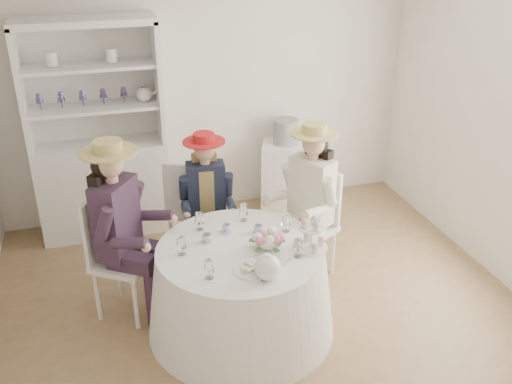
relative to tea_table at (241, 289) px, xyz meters
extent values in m
plane|color=olive|center=(0.22, 0.23, -0.37)|extent=(4.50, 4.50, 0.00)
plane|color=silver|center=(0.22, 2.23, 0.98)|extent=(4.50, 0.00, 4.50)
plane|color=silver|center=(0.22, -1.77, 0.98)|extent=(4.50, 0.00, 4.50)
plane|color=silver|center=(2.47, 0.23, 0.98)|extent=(0.00, 4.50, 4.50)
cone|color=white|center=(0.00, 0.00, -0.01)|extent=(1.51, 1.51, 0.73)
cylinder|color=white|center=(0.00, 0.00, 0.37)|extent=(1.31, 1.31, 0.02)
cube|color=silver|center=(-0.94, 1.98, 0.12)|extent=(1.40, 0.99, 0.98)
cube|color=silver|center=(-0.94, 2.19, 1.21)|extent=(1.21, 0.58, 1.20)
cube|color=silver|center=(-0.94, 1.98, 1.81)|extent=(1.40, 0.99, 0.07)
cube|color=silver|center=(-1.58, 1.98, 1.21)|extent=(0.24, 0.47, 1.20)
cube|color=silver|center=(-0.31, 1.98, 1.21)|extent=(0.24, 0.47, 1.20)
cube|color=silver|center=(-0.94, 1.98, 0.99)|extent=(1.29, 0.90, 0.03)
cube|color=silver|center=(-0.94, 1.98, 1.39)|extent=(1.29, 0.90, 0.03)
sphere|color=white|center=(-0.45, 1.98, 1.08)|extent=(0.15, 0.15, 0.15)
cube|color=silver|center=(1.05, 1.98, 0.01)|extent=(0.64, 0.64, 0.77)
cylinder|color=black|center=(1.05, 1.98, 0.54)|extent=(0.32, 0.32, 0.27)
cube|color=silver|center=(-0.87, 0.47, 0.12)|extent=(0.61, 0.61, 0.04)
cylinder|color=silver|center=(-0.82, 0.22, -0.13)|extent=(0.04, 0.04, 0.48)
cylinder|color=silver|center=(-0.62, 0.51, -0.13)|extent=(0.04, 0.04, 0.48)
cylinder|color=silver|center=(-1.11, 0.42, -0.13)|extent=(0.04, 0.04, 0.48)
cylinder|color=silver|center=(-0.91, 0.71, -0.13)|extent=(0.04, 0.04, 0.48)
cube|color=silver|center=(-1.03, 0.58, 0.42)|extent=(0.26, 0.36, 0.55)
cube|color=black|center=(-0.88, 0.48, 0.53)|extent=(0.40, 0.45, 0.64)
cube|color=black|center=(-0.81, 0.31, 0.21)|extent=(0.39, 0.33, 0.13)
cylinder|color=black|center=(-0.69, 0.22, -0.12)|extent=(0.11, 0.11, 0.51)
cylinder|color=black|center=(-0.98, 0.27, 0.61)|extent=(0.21, 0.19, 0.30)
cube|color=black|center=(-0.70, 0.47, 0.21)|extent=(0.39, 0.33, 0.13)
cylinder|color=black|center=(-0.57, 0.39, -0.12)|extent=(0.11, 0.11, 0.51)
cylinder|color=black|center=(-0.72, 0.64, 0.61)|extent=(0.21, 0.19, 0.30)
cylinder|color=#D8A889|center=(-0.88, 0.48, 0.87)|extent=(0.10, 0.10, 0.09)
sphere|color=#D8A889|center=(-0.88, 0.48, 0.99)|extent=(0.21, 0.21, 0.21)
sphere|color=black|center=(-0.93, 0.51, 0.98)|extent=(0.21, 0.21, 0.21)
cube|color=black|center=(-0.96, 0.53, 0.72)|extent=(0.22, 0.27, 0.42)
cylinder|color=tan|center=(-0.88, 0.48, 1.09)|extent=(0.44, 0.44, 0.01)
cylinder|color=tan|center=(-0.88, 0.48, 1.14)|extent=(0.22, 0.22, 0.09)
cube|color=silver|center=(-0.06, 0.98, 0.06)|extent=(0.42, 0.42, 0.04)
cylinder|color=silver|center=(-0.23, 0.85, -0.16)|extent=(0.03, 0.03, 0.42)
cylinder|color=silver|center=(0.08, 0.81, -0.16)|extent=(0.03, 0.03, 0.42)
cylinder|color=silver|center=(-0.19, 1.15, -0.16)|extent=(0.03, 0.03, 0.42)
cylinder|color=silver|center=(0.11, 1.12, -0.16)|extent=(0.03, 0.03, 0.42)
cube|color=silver|center=(-0.04, 1.15, 0.31)|extent=(0.36, 0.07, 0.48)
cube|color=#1C2238|center=(-0.06, 1.00, 0.41)|extent=(0.36, 0.23, 0.55)
cube|color=tan|center=(-0.06, 1.00, 0.41)|extent=(0.16, 0.22, 0.48)
cube|color=#1C2238|center=(-0.16, 0.88, 0.13)|extent=(0.16, 0.34, 0.11)
cylinder|color=#1C2238|center=(-0.17, 0.75, -0.15)|extent=(0.10, 0.10, 0.44)
cylinder|color=#1C2238|center=(-0.26, 0.99, 0.47)|extent=(0.10, 0.17, 0.26)
cube|color=#1C2238|center=(0.01, 0.86, 0.13)|extent=(0.16, 0.34, 0.11)
cylinder|color=#1C2238|center=(0.00, 0.73, -0.15)|extent=(0.10, 0.10, 0.44)
cylinder|color=#1C2238|center=(0.13, 0.94, 0.47)|extent=(0.10, 0.17, 0.26)
cylinder|color=#D8A889|center=(-0.06, 1.00, 0.70)|extent=(0.09, 0.09, 0.08)
sphere|color=#D8A889|center=(-0.06, 1.00, 0.81)|extent=(0.18, 0.18, 0.18)
sphere|color=tan|center=(-0.05, 1.04, 0.79)|extent=(0.18, 0.18, 0.18)
cube|color=tan|center=(-0.05, 1.08, 0.57)|extent=(0.24, 0.10, 0.36)
cylinder|color=red|center=(-0.06, 1.00, 0.89)|extent=(0.38, 0.38, 0.01)
cylinder|color=red|center=(-0.06, 1.00, 0.93)|extent=(0.19, 0.19, 0.08)
cube|color=silver|center=(0.80, 0.58, 0.10)|extent=(0.58, 0.58, 0.04)
cylinder|color=silver|center=(0.57, 0.64, -0.14)|extent=(0.04, 0.04, 0.46)
cylinder|color=silver|center=(0.74, 0.35, -0.14)|extent=(0.04, 0.04, 0.46)
cylinder|color=silver|center=(0.86, 0.81, -0.14)|extent=(0.04, 0.04, 0.46)
cylinder|color=silver|center=(1.03, 0.52, -0.14)|extent=(0.04, 0.04, 0.46)
cube|color=silver|center=(0.96, 0.68, 0.38)|extent=(0.23, 0.36, 0.53)
cube|color=silver|center=(0.81, 0.59, 0.49)|extent=(0.37, 0.43, 0.61)
cube|color=silver|center=(0.64, 0.60, 0.18)|extent=(0.38, 0.30, 0.13)
cylinder|color=silver|center=(0.51, 0.52, -0.13)|extent=(0.11, 0.11, 0.48)
cylinder|color=silver|center=(0.67, 0.76, 0.56)|extent=(0.21, 0.17, 0.29)
cube|color=silver|center=(0.73, 0.43, 0.18)|extent=(0.38, 0.30, 0.13)
cylinder|color=silver|center=(0.61, 0.36, -0.13)|extent=(0.11, 0.11, 0.48)
cylinder|color=silver|center=(0.89, 0.38, 0.56)|extent=(0.21, 0.17, 0.29)
cylinder|color=#D8A889|center=(0.81, 0.59, 0.81)|extent=(0.09, 0.09, 0.08)
sphere|color=#D8A889|center=(0.81, 0.59, 0.93)|extent=(0.20, 0.20, 0.20)
sphere|color=black|center=(0.85, 0.61, 0.91)|extent=(0.20, 0.20, 0.20)
cube|color=black|center=(0.89, 0.63, 0.67)|extent=(0.20, 0.26, 0.40)
cylinder|color=tan|center=(0.81, 0.59, 1.02)|extent=(0.42, 0.42, 0.01)
cylinder|color=tan|center=(0.81, 0.59, 1.07)|extent=(0.21, 0.21, 0.08)
cube|color=silver|center=(-0.15, 1.25, 0.10)|extent=(0.57, 0.57, 0.04)
cylinder|color=silver|center=(0.08, 1.32, -0.14)|extent=(0.04, 0.04, 0.47)
cylinder|color=silver|center=(-0.22, 1.48, -0.14)|extent=(0.04, 0.04, 0.47)
cylinder|color=silver|center=(-0.08, 1.02, -0.14)|extent=(0.04, 0.04, 0.47)
cylinder|color=silver|center=(-0.38, 1.18, -0.14)|extent=(0.04, 0.04, 0.47)
cube|color=silver|center=(-0.24, 1.09, 0.39)|extent=(0.37, 0.22, 0.53)
imported|color=white|center=(-0.23, 0.17, 0.41)|extent=(0.09, 0.09, 0.06)
imported|color=white|center=(-0.05, 0.27, 0.41)|extent=(0.08, 0.08, 0.06)
imported|color=white|center=(0.20, 0.19, 0.41)|extent=(0.09, 0.09, 0.06)
imported|color=white|center=(0.22, -0.06, 0.40)|extent=(0.26, 0.26, 0.05)
sphere|color=pink|center=(0.26, -0.07, 0.47)|extent=(0.07, 0.07, 0.07)
sphere|color=white|center=(0.23, -0.02, 0.47)|extent=(0.07, 0.07, 0.07)
sphere|color=pink|center=(0.18, -0.01, 0.47)|extent=(0.07, 0.07, 0.07)
sphere|color=white|center=(0.14, -0.04, 0.47)|extent=(0.07, 0.07, 0.07)
sphere|color=pink|center=(0.14, -0.10, 0.47)|extent=(0.07, 0.07, 0.07)
sphere|color=white|center=(0.18, -0.13, 0.47)|extent=(0.07, 0.07, 0.07)
sphere|color=pink|center=(0.23, -0.12, 0.47)|extent=(0.07, 0.07, 0.07)
sphere|color=white|center=(0.08, -0.43, 0.46)|extent=(0.19, 0.19, 0.19)
cylinder|color=white|center=(0.20, -0.43, 0.47)|extent=(0.11, 0.03, 0.09)
cylinder|color=white|center=(0.08, -0.43, 0.56)|extent=(0.04, 0.04, 0.02)
cylinder|color=white|center=(0.01, -0.32, 0.38)|extent=(0.28, 0.28, 0.01)
cube|color=beige|center=(-0.05, -0.34, 0.41)|extent=(0.06, 0.04, 0.03)
cube|color=beige|center=(0.01, -0.32, 0.42)|extent=(0.07, 0.06, 0.03)
cube|color=beige|center=(0.06, -0.30, 0.41)|extent=(0.08, 0.07, 0.03)
cube|color=beige|center=(-0.01, -0.27, 0.42)|extent=(0.08, 0.08, 0.03)
cube|color=beige|center=(0.04, -0.36, 0.41)|extent=(0.07, 0.08, 0.03)
cylinder|color=white|center=(0.52, -0.14, 0.38)|extent=(0.26, 0.26, 0.01)
cylinder|color=white|center=(0.52, -0.14, 0.47)|extent=(0.02, 0.02, 0.17)
cylinder|color=white|center=(0.52, -0.14, 0.55)|extent=(0.20, 0.20, 0.01)
camera|label=1|loc=(-0.94, -3.63, 2.69)|focal=40.00mm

